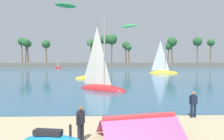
# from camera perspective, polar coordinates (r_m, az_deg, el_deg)

# --- Properties ---
(sea) EXTENTS (220.00, 117.24, 0.06)m
(sea) POSITION_cam_1_polar(r_m,az_deg,el_deg) (73.31, -1.52, 0.21)
(sea) COLOR #33607F
(sea) RESTS_ON ground
(palm_headland) EXTENTS (98.94, 6.25, 13.30)m
(palm_headland) POSITION_cam_1_polar(r_m,az_deg,el_deg) (91.99, -1.16, 3.27)
(palm_headland) COLOR slate
(palm_headland) RESTS_ON ground
(folded_kite) EXTENTS (4.17, 3.19, 1.12)m
(folded_kite) POSITION_cam_1_polar(r_m,az_deg,el_deg) (10.99, 6.98, -13.07)
(folded_kite) COLOR #EA5693
(folded_kite) RESTS_ON ground
(person_rigging_by_gear) EXTENTS (0.36, 0.47, 1.67)m
(person_rigging_by_gear) POSITION_cam_1_polar(r_m,az_deg,el_deg) (10.48, -7.90, -13.07)
(person_rigging_by_gear) COLOR #23232D
(person_rigging_by_gear) RESTS_ON ground
(person_at_waterline) EXTENTS (0.55, 0.23, 1.67)m
(person_at_waterline) POSITION_cam_1_polar(r_m,az_deg,el_deg) (15.41, 19.80, -7.96)
(person_at_waterline) COLOR #141E33
(person_at_waterline) RESTS_ON ground
(sailboat_near_shore) EXTENTS (6.95, 3.59, 9.66)m
(sailboat_near_shore) POSITION_cam_1_polar(r_m,az_deg,el_deg) (55.45, 12.72, 0.11)
(sailboat_near_shore) COLOR yellow
(sailboat_near_shore) RESTS_ON sea
(sailboat_mid_bay) EXTENTS (3.88, 6.99, 9.71)m
(sailboat_mid_bay) POSITION_cam_1_polar(r_m,az_deg,el_deg) (83.31, -13.39, 1.11)
(sailboat_mid_bay) COLOR red
(sailboat_mid_bay) RESTS_ON sea
(sailboat_toward_headland) EXTENTS (6.28, 5.27, 9.22)m
(sailboat_toward_headland) POSITION_cam_1_polar(r_m,az_deg,el_deg) (26.33, -2.70, -3.21)
(sailboat_toward_headland) COLOR red
(sailboat_toward_headland) RESTS_ON sea
(sailboat_far_left) EXTENTS (6.17, 4.05, 8.64)m
(sailboat_far_left) POSITION_cam_1_polar(r_m,az_deg,el_deg) (40.99, -5.12, -1.01)
(sailboat_far_left) COLOR yellow
(sailboat_far_left) RESTS_ON sea
(kite_aloft_high_over_bay) EXTENTS (4.19, 3.46, 0.92)m
(kite_aloft_high_over_bay) POSITION_cam_1_polar(r_m,az_deg,el_deg) (42.99, -11.55, 15.62)
(kite_aloft_high_over_bay) COLOR green
(kite_aloft_low_near_shore) EXTENTS (3.07, 3.00, 0.81)m
(kite_aloft_low_near_shore) POSITION_cam_1_polar(r_m,az_deg,el_deg) (38.19, 4.29, 11.03)
(kite_aloft_low_near_shore) COLOR green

